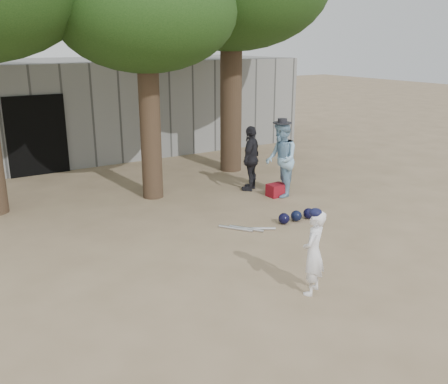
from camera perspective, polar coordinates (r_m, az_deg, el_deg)
ground at (r=8.41m, az=0.17°, el=-8.55°), size 70.00×70.00×0.00m
boy_player at (r=7.45m, az=10.19°, el=-6.84°), size 0.56×0.51×1.30m
spectator_blue at (r=11.95m, az=6.54°, el=3.73°), size 1.00×1.09×1.80m
spectator_dark at (r=12.41m, az=3.11°, el=3.87°), size 1.00×0.88×1.62m
red_bag at (r=12.10m, az=6.00°, el=0.22°), size 0.43×0.33×0.30m
back_building at (r=17.35m, az=-18.65°, el=9.10°), size 16.00×5.24×3.00m
helmet_row at (r=10.50m, az=8.27°, el=-2.72°), size 0.87×0.26×0.23m
bat_pile at (r=9.96m, az=2.60°, el=-4.19°), size 0.91×0.77×0.06m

